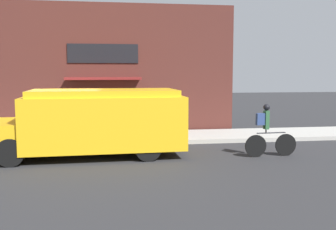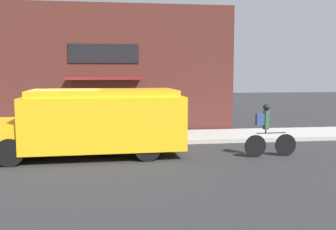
% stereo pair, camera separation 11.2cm
% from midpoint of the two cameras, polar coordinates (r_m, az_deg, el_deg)
% --- Properties ---
extents(ground_plane, '(70.00, 70.00, 0.00)m').
position_cam_midpoint_polar(ground_plane, '(14.10, -15.11, -4.60)').
color(ground_plane, '#2B2B2D').
extents(sidewalk, '(28.00, 2.54, 0.15)m').
position_cam_midpoint_polar(sidewalk, '(15.33, -14.58, -3.44)').
color(sidewalk, '#ADAAA3').
rests_on(sidewalk, ground_plane).
extents(storefront, '(13.75, 1.05, 5.42)m').
position_cam_midpoint_polar(storefront, '(16.57, -14.19, 6.41)').
color(storefront, '#4C231E').
rests_on(storefront, ground_plane).
extents(school_bus, '(6.26, 2.81, 2.06)m').
position_cam_midpoint_polar(school_bus, '(12.33, -11.21, -0.95)').
color(school_bus, yellow).
rests_on(school_bus, ground_plane).
extents(cyclist, '(1.69, 0.21, 1.63)m').
position_cam_midpoint_polar(cyclist, '(12.44, 14.02, -2.36)').
color(cyclist, black).
rests_on(cyclist, ground_plane).
extents(trash_bin, '(0.45, 0.45, 0.98)m').
position_cam_midpoint_polar(trash_bin, '(15.99, -17.34, -1.08)').
color(trash_bin, '#38383D').
rests_on(trash_bin, sidewalk).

